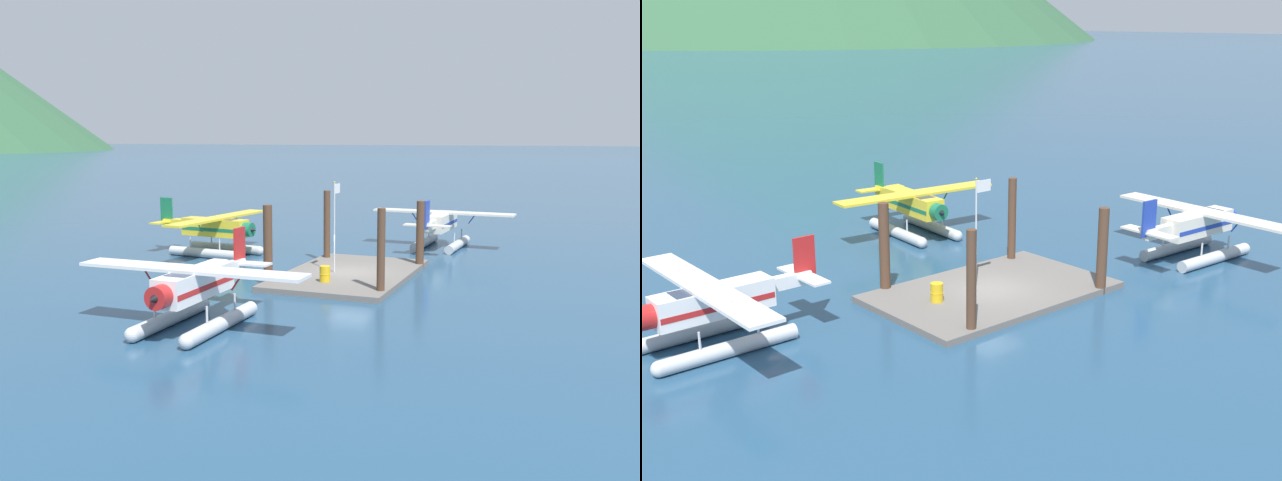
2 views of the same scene
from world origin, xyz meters
The scene contains 11 objects.
ground_plane centered at (0.00, 0.00, 0.00)m, with size 1200.00×1200.00×0.00m, color navy.
dock_platform centered at (0.00, 0.00, 0.15)m, with size 11.28×6.98×0.30m, color #66605B.
piling_near_left centered at (-3.98, -3.08, 2.28)m, with size 0.42×0.42×4.56m, color #4C3323.
piling_near_right centered at (4.13, -3.25, 2.11)m, with size 0.50×0.50×4.22m, color #4C3323.
piling_far_left centered at (-3.75, 3.43, 2.23)m, with size 0.50×0.50×4.46m, color #4C3323.
piling_far_right centered at (4.17, 2.96, 2.34)m, with size 0.43×0.43×4.68m, color #4C3323.
flagpole centered at (-0.14, 0.81, 3.65)m, with size 0.95×0.10×5.31m.
fuel_drum centered at (-3.07, 0.34, 0.74)m, with size 0.62×0.62×0.88m.
seaplane_yellow_bow_right centered at (3.77, 11.04, 1.58)m, with size 10.48×7.97×3.84m.
seaplane_white_port_fwd centered at (-12.58, 2.67, 1.58)m, with size 7.98×10.41×3.84m.
seaplane_cream_stbd_aft centered at (12.59, -2.91, 1.58)m, with size 7.98×10.45×3.84m.
Camera 1 is at (-37.13, -12.63, 8.14)m, focal length 38.32 mm.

